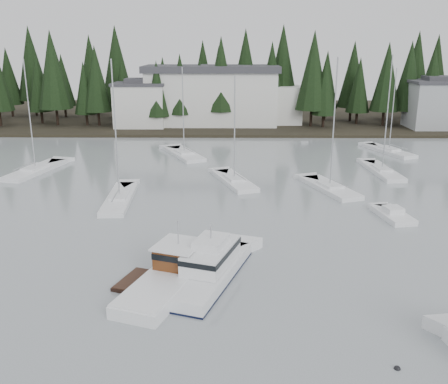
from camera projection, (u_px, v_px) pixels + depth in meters
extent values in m
cube|color=black|center=(237.00, 116.00, 109.96)|extent=(240.00, 54.00, 1.00)
cube|color=silver|center=(141.00, 106.00, 91.69)|extent=(9.00, 7.00, 7.50)
cube|color=#38383D|center=(139.00, 84.00, 90.55)|extent=(9.54, 7.42, 0.50)
cube|color=#38383D|center=(139.00, 80.00, 90.38)|extent=(4.95, 3.85, 0.80)
cube|color=#999EA0|center=(437.00, 106.00, 90.08)|extent=(10.00, 8.00, 8.00)
cube|color=#38383D|center=(440.00, 82.00, 88.87)|extent=(10.60, 8.48, 0.50)
cube|color=#38383D|center=(441.00, 78.00, 88.69)|extent=(5.50, 4.40, 0.80)
cube|color=silver|center=(212.00, 98.00, 94.07)|extent=(24.00, 10.00, 10.00)
cube|color=#38383D|center=(211.00, 69.00, 92.56)|extent=(25.00, 11.00, 1.20)
cube|color=silver|center=(274.00, 104.00, 96.28)|extent=(10.00, 8.00, 7.00)
cube|color=white|center=(167.00, 287.00, 32.33)|extent=(6.01, 9.83, 1.35)
cube|color=white|center=(167.00, 277.00, 32.12)|extent=(5.89, 9.63, 0.12)
cube|color=#45230D|center=(179.00, 255.00, 33.59)|extent=(3.33, 3.48, 1.45)
cube|color=white|center=(178.00, 245.00, 33.37)|extent=(3.75, 3.94, 0.12)
cube|color=black|center=(179.00, 251.00, 33.51)|extent=(3.40, 3.55, 0.41)
cylinder|color=#A5A8AD|center=(178.00, 232.00, 33.12)|extent=(0.08, 0.08, 1.66)
cube|color=black|center=(132.00, 283.00, 33.22)|extent=(2.27, 3.54, 0.57)
cube|color=white|center=(209.00, 277.00, 33.60)|extent=(6.09, 10.43, 1.45)
cube|color=black|center=(209.00, 279.00, 33.63)|extent=(6.14, 10.49, 0.20)
cube|color=white|center=(211.00, 255.00, 33.65)|extent=(4.04, 5.72, 1.31)
cube|color=black|center=(211.00, 251.00, 33.56)|extent=(4.12, 5.79, 0.36)
cube|color=white|center=(211.00, 242.00, 33.38)|extent=(2.58, 3.05, 0.59)
cylinder|color=#A5A8AD|center=(211.00, 232.00, 33.17)|extent=(0.10, 0.10, 1.00)
cube|color=white|center=(234.00, 183.00, 56.92)|extent=(5.48, 9.60, 1.05)
cube|color=white|center=(234.00, 178.00, 56.74)|extent=(2.73, 3.57, 0.30)
cylinder|color=#A5A8AD|center=(235.00, 128.00, 55.13)|extent=(0.14, 0.14, 11.50)
cube|color=white|center=(120.00, 201.00, 50.43)|extent=(2.96, 10.80, 1.05)
cube|color=white|center=(119.00, 195.00, 50.25)|extent=(1.87, 3.72, 0.30)
cylinder|color=#A5A8AD|center=(115.00, 130.00, 48.37)|extent=(0.14, 0.14, 13.39)
cube|color=white|center=(389.00, 153.00, 72.78)|extent=(5.61, 10.02, 1.05)
cube|color=white|center=(389.00, 148.00, 72.60)|extent=(2.73, 3.70, 0.30)
cylinder|color=#A5A8AD|center=(393.00, 109.00, 70.99)|extent=(0.14, 0.14, 11.52)
cube|color=white|center=(36.00, 172.00, 61.75)|extent=(5.04, 10.96, 1.05)
cube|color=white|center=(35.00, 167.00, 61.57)|extent=(2.67, 3.95, 0.30)
cylinder|color=#A5A8AD|center=(30.00, 115.00, 59.74)|extent=(0.14, 0.14, 13.07)
cube|color=white|center=(330.00, 190.00, 54.16)|extent=(5.58, 9.49, 1.05)
cube|color=white|center=(330.00, 184.00, 53.98)|extent=(2.79, 3.55, 0.30)
cylinder|color=#A5A8AD|center=(334.00, 123.00, 52.09)|extent=(0.14, 0.14, 13.48)
cube|color=white|center=(382.00, 173.00, 61.34)|extent=(3.11, 9.96, 1.05)
cube|color=white|center=(382.00, 168.00, 61.15)|extent=(1.94, 3.45, 0.30)
cylinder|color=#A5A8AD|center=(387.00, 113.00, 59.25)|extent=(0.14, 0.14, 13.56)
cube|color=white|center=(184.00, 156.00, 70.65)|extent=(6.80, 10.34, 1.05)
cube|color=white|center=(184.00, 151.00, 70.47)|extent=(3.26, 3.95, 0.30)
cylinder|color=#A5A8AD|center=(183.00, 111.00, 68.83)|extent=(0.14, 0.14, 11.75)
cube|color=white|center=(393.00, 217.00, 45.52)|extent=(3.04, 5.32, 0.90)
cube|color=white|center=(393.00, 210.00, 45.32)|extent=(1.75, 1.84, 0.55)
sphere|color=black|center=(397.00, 369.00, 24.33)|extent=(0.34, 0.34, 0.34)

